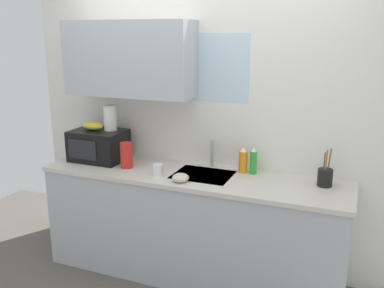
# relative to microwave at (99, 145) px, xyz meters

# --- Properties ---
(kitchen_wall_assembly) EXTENTS (3.27, 0.42, 2.50)m
(kitchen_wall_assembly) POSITION_rel_microwave_xyz_m (0.78, 0.26, 0.33)
(kitchen_wall_assembly) COLOR white
(kitchen_wall_assembly) RESTS_ON ground
(counter_unit) EXTENTS (2.50, 0.63, 0.90)m
(counter_unit) POSITION_rel_microwave_xyz_m (0.91, -0.05, -0.58)
(counter_unit) COLOR #B2B7BC
(counter_unit) RESTS_ON ground
(sink_faucet) EXTENTS (0.03, 0.03, 0.24)m
(sink_faucet) POSITION_rel_microwave_xyz_m (1.00, 0.19, -0.02)
(sink_faucet) COLOR #B2B5BA
(sink_faucet) RESTS_ON counter_unit
(microwave) EXTENTS (0.46, 0.35, 0.27)m
(microwave) POSITION_rel_microwave_xyz_m (0.00, 0.00, 0.00)
(microwave) COLOR black
(microwave) RESTS_ON counter_unit
(banana_bunch) EXTENTS (0.20, 0.11, 0.07)m
(banana_bunch) POSITION_rel_microwave_xyz_m (-0.05, 0.00, 0.17)
(banana_bunch) COLOR gold
(banana_bunch) RESTS_ON microwave
(paper_towel_roll) EXTENTS (0.11, 0.11, 0.22)m
(paper_towel_roll) POSITION_rel_microwave_xyz_m (0.10, 0.05, 0.24)
(paper_towel_roll) COLOR white
(paper_towel_roll) RESTS_ON microwave
(dish_soap_bottle_orange) EXTENTS (0.07, 0.07, 0.21)m
(dish_soap_bottle_orange) POSITION_rel_microwave_xyz_m (1.28, 0.14, -0.04)
(dish_soap_bottle_orange) COLOR orange
(dish_soap_bottle_orange) RESTS_ON counter_unit
(dish_soap_bottle_green) EXTENTS (0.06, 0.06, 0.22)m
(dish_soap_bottle_green) POSITION_rel_microwave_xyz_m (1.37, 0.15, -0.03)
(dish_soap_bottle_green) COLOR green
(dish_soap_bottle_green) RESTS_ON counter_unit
(cereal_canister) EXTENTS (0.10, 0.10, 0.22)m
(cereal_canister) POSITION_rel_microwave_xyz_m (0.34, -0.10, -0.03)
(cereal_canister) COLOR red
(cereal_canister) RESTS_ON counter_unit
(mug_white) EXTENTS (0.08, 0.08, 0.09)m
(mug_white) POSITION_rel_microwave_xyz_m (0.68, -0.19, -0.09)
(mug_white) COLOR white
(mug_white) RESTS_ON counter_unit
(utensil_crock) EXTENTS (0.11, 0.11, 0.29)m
(utensil_crock) POSITION_rel_microwave_xyz_m (1.93, 0.07, -0.06)
(utensil_crock) COLOR black
(utensil_crock) RESTS_ON counter_unit
(small_bowl) EXTENTS (0.13, 0.13, 0.06)m
(small_bowl) POSITION_rel_microwave_xyz_m (0.90, -0.25, -0.10)
(small_bowl) COLOR beige
(small_bowl) RESTS_ON counter_unit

